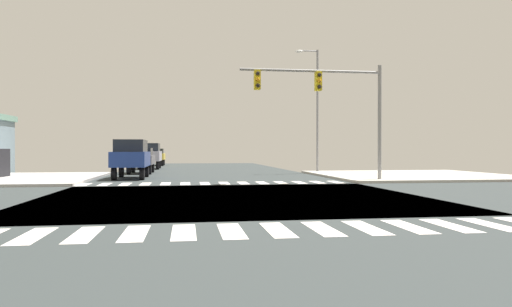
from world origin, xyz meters
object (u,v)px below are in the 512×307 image
at_px(traffic_signal_mast, 326,94).
at_px(suv_outer_4, 131,155).
at_px(sedan_queued_1, 156,156).
at_px(sedan_trailing_2, 141,158).
at_px(street_lamp, 315,101).
at_px(suv_nearside_1, 150,154).

distance_m(traffic_signal_mast, suv_outer_4, 12.22).
height_order(sedan_queued_1, sedan_trailing_2, same).
distance_m(street_lamp, suv_outer_4, 14.30).
relative_size(sedan_queued_1, sedan_trailing_2, 1.00).
bearing_deg(suv_outer_4, sedan_trailing_2, -90.00).
distance_m(traffic_signal_mast, sedan_queued_1, 31.37).
bearing_deg(suv_nearside_1, sedan_queued_1, -90.00).
relative_size(street_lamp, suv_nearside_1, 2.00).
xyz_separation_m(street_lamp, suv_outer_4, (-12.80, -4.95, -4.02)).
bearing_deg(traffic_signal_mast, suv_outer_4, 155.42).
relative_size(traffic_signal_mast, street_lamp, 0.84).
height_order(street_lamp, sedan_trailing_2, street_lamp).
relative_size(suv_nearside_1, sedan_queued_1, 1.07).
height_order(traffic_signal_mast, suv_nearside_1, traffic_signal_mast).
bearing_deg(street_lamp, sedan_queued_1, 123.37).
bearing_deg(suv_nearside_1, suv_outer_4, 90.00).
xyz_separation_m(street_lamp, sedan_trailing_2, (-12.80, 1.37, -4.30)).
xyz_separation_m(traffic_signal_mast, suv_nearside_1, (-10.69, 19.69, -3.34)).
distance_m(street_lamp, sedan_trailing_2, 13.57).
distance_m(suv_nearside_1, sedan_queued_1, 9.58).
bearing_deg(street_lamp, sedan_trailing_2, 173.88).
distance_m(suv_nearside_1, sedan_trailing_2, 8.48).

